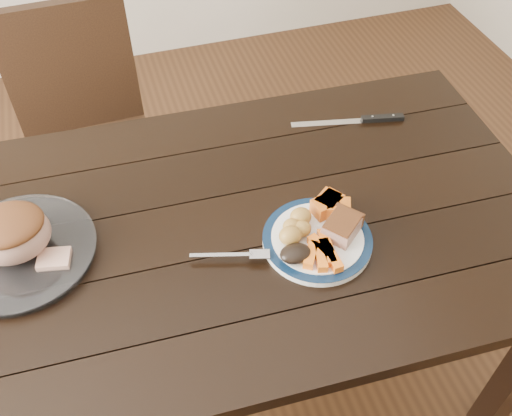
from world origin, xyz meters
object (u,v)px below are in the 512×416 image
object	(u,v)px
serving_platter	(20,253)
carving_knife	(369,119)
roast_joint	(11,235)
dining_table	(223,248)
dinner_plate	(317,240)
fork	(236,255)
chair_far	(87,131)
pork_slice	(342,227)

from	to	relation	value
serving_platter	carving_knife	bearing A→B (deg)	12.17
roast_joint	carving_knife	bearing A→B (deg)	12.17
serving_platter	roast_joint	size ratio (longest dim) A/B	1.98
dining_table	carving_knife	bearing A→B (deg)	26.58
dinner_plate	fork	distance (m)	0.19
serving_platter	dining_table	bearing A→B (deg)	-5.45
chair_far	pork_slice	distance (m)	1.05
dinner_plate	roast_joint	xyz separation A→B (m)	(-0.65, 0.16, 0.06)
chair_far	carving_knife	distance (m)	0.95
dinner_plate	roast_joint	bearing A→B (deg)	165.86
dining_table	pork_slice	distance (m)	0.31
serving_platter	pork_slice	xyz separation A→B (m)	(0.71, -0.17, 0.03)
serving_platter	carving_knife	size ratio (longest dim) A/B	1.05
dining_table	serving_platter	size ratio (longest dim) A/B	4.92
dining_table	roast_joint	world-z (taller)	roast_joint
pork_slice	chair_far	bearing A→B (deg)	121.92
serving_platter	fork	bearing A→B (deg)	-19.12
fork	roast_joint	xyz separation A→B (m)	(-0.46, 0.16, 0.05)
fork	roast_joint	size ratio (longest dim) A/B	1.04
dining_table	roast_joint	distance (m)	0.49
chair_far	dining_table	bearing A→B (deg)	109.22
pork_slice	dinner_plate	bearing A→B (deg)	175.24
pork_slice	roast_joint	distance (m)	0.73
dining_table	carving_knife	size ratio (longest dim) A/B	5.16
chair_far	dinner_plate	xyz separation A→B (m)	(0.48, -0.86, 0.23)
fork	serving_platter	bearing A→B (deg)	176.80
chair_far	serving_platter	xyz separation A→B (m)	(-0.17, -0.69, 0.23)
dining_table	carving_knife	distance (m)	0.57
carving_knife	chair_far	bearing A→B (deg)	160.18
dinner_plate	carving_knife	size ratio (longest dim) A/B	0.79
dining_table	serving_platter	bearing A→B (deg)	174.55
pork_slice	serving_platter	bearing A→B (deg)	166.58
serving_platter	roast_joint	xyz separation A→B (m)	(0.00, 0.00, 0.06)
dinner_plate	fork	size ratio (longest dim) A/B	1.43
chair_far	roast_joint	bearing A→B (deg)	74.30
chair_far	pork_slice	bearing A→B (deg)	119.93
roast_joint	pork_slice	bearing A→B (deg)	-13.42
dinner_plate	pork_slice	world-z (taller)	pork_slice
dinner_plate	serving_platter	bearing A→B (deg)	165.86
chair_far	fork	xyz separation A→B (m)	(0.29, -0.85, 0.25)
chair_far	dinner_plate	size ratio (longest dim) A/B	3.70
dining_table	dinner_plate	xyz separation A→B (m)	(0.20, -0.12, 0.10)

